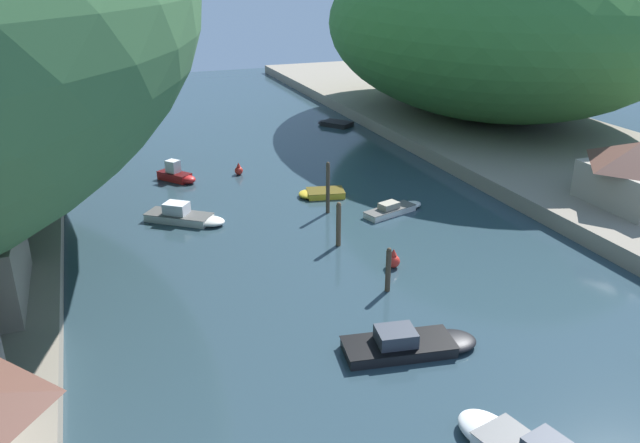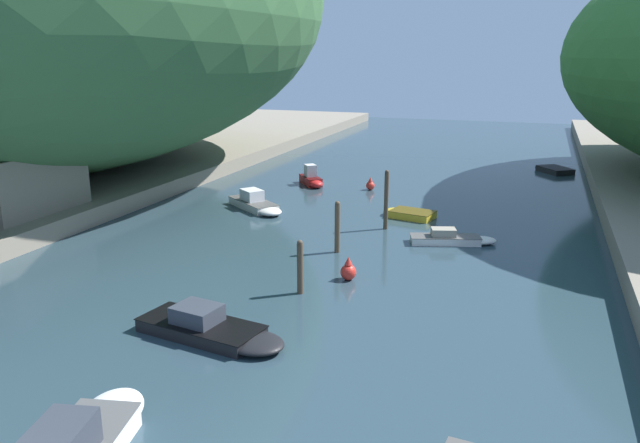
{
  "view_description": "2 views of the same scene",
  "coord_description": "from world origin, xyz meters",
  "px_view_note": "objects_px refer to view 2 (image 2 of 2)",
  "views": [
    {
      "loc": [
        -12.68,
        -8.92,
        16.29
      ],
      "look_at": [
        -0.99,
        22.04,
        2.59
      ],
      "focal_mm": 35.0,
      "sensor_mm": 36.0,
      "label": 1
    },
    {
      "loc": [
        10.89,
        -7.41,
        10.74
      ],
      "look_at": [
        0.65,
        21.7,
        2.28
      ],
      "focal_mm": 35.0,
      "sensor_mm": 36.0,
      "label": 2
    }
  ],
  "objects_px": {
    "boathouse_shed": "(11,170)",
    "boat_small_dinghy": "(312,179)",
    "boat_far_upstream": "(257,204)",
    "person_on_quay": "(5,210)",
    "boat_mid_channel": "(454,239)",
    "channel_buoy_near": "(348,271)",
    "boat_white_cruiser": "(552,169)",
    "boat_near_quay": "(213,329)",
    "channel_buoy_far": "(370,185)",
    "boat_yellow_tender": "(407,214)"
  },
  "relations": [
    {
      "from": "boat_mid_channel",
      "to": "boat_yellow_tender",
      "type": "bearing_deg",
      "value": -159.78
    },
    {
      "from": "boathouse_shed",
      "to": "channel_buoy_far",
      "type": "xyz_separation_m",
      "value": [
        17.78,
        18.26,
        -3.34
      ]
    },
    {
      "from": "channel_buoy_near",
      "to": "channel_buoy_far",
      "type": "bearing_deg",
      "value": 101.94
    },
    {
      "from": "boat_white_cruiser",
      "to": "boat_mid_channel",
      "type": "xyz_separation_m",
      "value": [
        -5.5,
        -25.4,
        0.04
      ]
    },
    {
      "from": "boathouse_shed",
      "to": "channel_buoy_far",
      "type": "relative_size",
      "value": 7.59
    },
    {
      "from": "boathouse_shed",
      "to": "boat_far_upstream",
      "type": "distance_m",
      "value": 15.56
    },
    {
      "from": "boat_mid_channel",
      "to": "boat_yellow_tender",
      "type": "distance_m",
      "value": 6.26
    },
    {
      "from": "boat_small_dinghy",
      "to": "boat_yellow_tender",
      "type": "relative_size",
      "value": 0.94
    },
    {
      "from": "boat_far_upstream",
      "to": "boat_small_dinghy",
      "type": "distance_m",
      "value": 9.02
    },
    {
      "from": "boat_white_cruiser",
      "to": "boat_near_quay",
      "type": "bearing_deg",
      "value": -143.03
    },
    {
      "from": "boat_white_cruiser",
      "to": "channel_buoy_far",
      "type": "xyz_separation_m",
      "value": [
        -13.76,
        -13.06,
        0.16
      ]
    },
    {
      "from": "channel_buoy_near",
      "to": "boat_small_dinghy",
      "type": "bearing_deg",
      "value": 114.68
    },
    {
      "from": "boat_near_quay",
      "to": "boat_far_upstream",
      "type": "bearing_deg",
      "value": -150.52
    },
    {
      "from": "boat_far_upstream",
      "to": "person_on_quay",
      "type": "height_order",
      "value": "person_on_quay"
    },
    {
      "from": "boat_mid_channel",
      "to": "boat_small_dinghy",
      "type": "xyz_separation_m",
      "value": [
        -13.29,
        12.48,
        0.21
      ]
    },
    {
      "from": "boathouse_shed",
      "to": "boat_near_quay",
      "type": "distance_m",
      "value": 21.5
    },
    {
      "from": "boat_yellow_tender",
      "to": "channel_buoy_far",
      "type": "relative_size",
      "value": 3.61
    },
    {
      "from": "boathouse_shed",
      "to": "boat_far_upstream",
      "type": "xyz_separation_m",
      "value": [
        11.93,
        9.42,
        -3.34
      ]
    },
    {
      "from": "channel_buoy_near",
      "to": "person_on_quay",
      "type": "relative_size",
      "value": 0.69
    },
    {
      "from": "channel_buoy_near",
      "to": "channel_buoy_far",
      "type": "distance_m",
      "value": 20.45
    },
    {
      "from": "boat_mid_channel",
      "to": "channel_buoy_near",
      "type": "relative_size",
      "value": 4.36
    },
    {
      "from": "boat_small_dinghy",
      "to": "boat_yellow_tender",
      "type": "height_order",
      "value": "boat_small_dinghy"
    },
    {
      "from": "boat_near_quay",
      "to": "channel_buoy_near",
      "type": "distance_m",
      "value": 8.43
    },
    {
      "from": "boat_far_upstream",
      "to": "person_on_quay",
      "type": "xyz_separation_m",
      "value": [
        -9.69,
        -12.41,
        1.76
      ]
    },
    {
      "from": "channel_buoy_far",
      "to": "boathouse_shed",
      "type": "bearing_deg",
      "value": -134.24
    },
    {
      "from": "boathouse_shed",
      "to": "boat_small_dinghy",
      "type": "distance_m",
      "value": 22.62
    },
    {
      "from": "boat_yellow_tender",
      "to": "boat_near_quay",
      "type": "xyz_separation_m",
      "value": [
        -3.32,
        -20.5,
        0.13
      ]
    },
    {
      "from": "boat_small_dinghy",
      "to": "boat_white_cruiser",
      "type": "bearing_deg",
      "value": 176.87
    },
    {
      "from": "boathouse_shed",
      "to": "channel_buoy_near",
      "type": "height_order",
      "value": "boathouse_shed"
    },
    {
      "from": "boat_yellow_tender",
      "to": "boat_near_quay",
      "type": "height_order",
      "value": "boat_near_quay"
    },
    {
      "from": "boat_white_cruiser",
      "to": "boat_yellow_tender",
      "type": "distance_m",
      "value": 22.43
    },
    {
      "from": "boat_yellow_tender",
      "to": "channel_buoy_far",
      "type": "distance_m",
      "value": 8.61
    },
    {
      "from": "boat_far_upstream",
      "to": "channel_buoy_near",
      "type": "bearing_deg",
      "value": 79.1
    },
    {
      "from": "boat_far_upstream",
      "to": "boat_mid_channel",
      "type": "relative_size",
      "value": 1.08
    },
    {
      "from": "boat_white_cruiser",
      "to": "boat_mid_channel",
      "type": "relative_size",
      "value": 0.84
    },
    {
      "from": "boat_small_dinghy",
      "to": "boat_yellow_tender",
      "type": "distance_m",
      "value": 12.11
    },
    {
      "from": "boat_yellow_tender",
      "to": "person_on_quay",
      "type": "relative_size",
      "value": 2.22
    },
    {
      "from": "boat_small_dinghy",
      "to": "channel_buoy_near",
      "type": "bearing_deg",
      "value": 77.03
    },
    {
      "from": "boat_mid_channel",
      "to": "boat_small_dinghy",
      "type": "relative_size",
      "value": 1.45
    },
    {
      "from": "channel_buoy_near",
      "to": "person_on_quay",
      "type": "height_order",
      "value": "person_on_quay"
    },
    {
      "from": "boat_small_dinghy",
      "to": "boat_yellow_tender",
      "type": "xyz_separation_m",
      "value": [
        9.5,
        -7.5,
        -0.26
      ]
    },
    {
      "from": "channel_buoy_near",
      "to": "boat_white_cruiser",
      "type": "bearing_deg",
      "value": 73.93
    },
    {
      "from": "boat_white_cruiser",
      "to": "boat_mid_channel",
      "type": "height_order",
      "value": "boat_mid_channel"
    },
    {
      "from": "boat_mid_channel",
      "to": "channel_buoy_near",
      "type": "height_order",
      "value": "channel_buoy_near"
    },
    {
      "from": "channel_buoy_near",
      "to": "boat_far_upstream",
      "type": "bearing_deg",
      "value": 132.08
    },
    {
      "from": "boat_small_dinghy",
      "to": "person_on_quay",
      "type": "distance_m",
      "value": 23.9
    },
    {
      "from": "boat_near_quay",
      "to": "boat_yellow_tender",
      "type": "bearing_deg",
      "value": -179.95
    },
    {
      "from": "boat_far_upstream",
      "to": "boathouse_shed",
      "type": "bearing_deg",
      "value": -14.69
    },
    {
      "from": "boat_white_cruiser",
      "to": "boat_yellow_tender",
      "type": "height_order",
      "value": "boat_white_cruiser"
    },
    {
      "from": "boat_far_upstream",
      "to": "boat_small_dinghy",
      "type": "relative_size",
      "value": 1.56
    }
  ]
}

